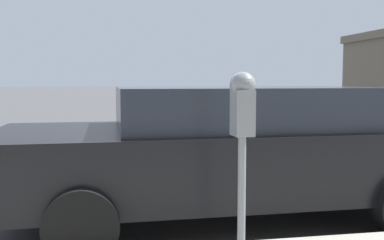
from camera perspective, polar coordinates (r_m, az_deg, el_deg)
name	(u,v)px	position (r m, az deg, el deg)	size (l,w,h in m)	color
ground_plane	(168,197)	(6.01, -3.11, -9.70)	(220.00, 220.00, 0.00)	#424244
parking_meter	(242,118)	(3.31, 6.41, 0.21)	(0.21, 0.19, 1.42)	gray
car_black	(231,148)	(4.98, 4.94, -3.59)	(2.19, 4.93, 1.46)	black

